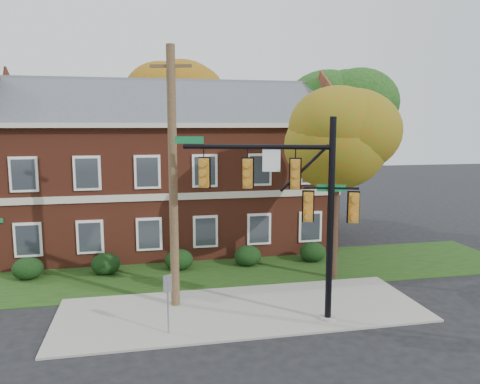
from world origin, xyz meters
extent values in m
plane|color=black|center=(0.00, 0.00, 0.00)|extent=(120.00, 120.00, 0.00)
cube|color=gray|center=(0.00, 1.00, 0.04)|extent=(14.00, 5.00, 0.08)
cube|color=#193811|center=(0.00, 6.00, 0.02)|extent=(30.00, 6.00, 0.04)
cube|color=maroon|center=(-2.00, 12.00, 3.50)|extent=(18.00, 8.00, 7.00)
cube|color=beige|center=(-2.00, 12.00, 7.12)|extent=(18.80, 8.80, 0.24)
cube|color=beige|center=(-2.00, 7.97, 3.50)|extent=(18.00, 0.12, 0.35)
ellipsoid|color=black|center=(-9.00, 6.70, 0.53)|extent=(1.40, 1.26, 1.05)
ellipsoid|color=black|center=(-5.50, 6.70, 0.53)|extent=(1.40, 1.26, 1.05)
ellipsoid|color=black|center=(-2.00, 6.70, 0.53)|extent=(1.40, 1.26, 1.05)
ellipsoid|color=black|center=(1.50, 6.70, 0.53)|extent=(1.40, 1.26, 1.05)
ellipsoid|color=black|center=(5.00, 6.70, 0.53)|extent=(1.40, 1.26, 1.05)
cylinder|color=black|center=(5.00, 4.00, 2.88)|extent=(0.36, 0.36, 5.76)
ellipsoid|color=#9B490D|center=(5.00, 4.00, 6.48)|extent=(4.25, 4.25, 3.60)
ellipsoid|color=#9B490D|center=(5.62, 3.62, 7.08)|extent=(3.50, 3.50, 3.00)
cylinder|color=black|center=(9.00, 13.00, 3.52)|extent=(0.36, 0.36, 7.04)
ellipsoid|color=#0E3613|center=(9.00, 13.00, 7.92)|extent=(5.95, 5.95, 5.04)
ellipsoid|color=#0E3613|center=(9.88, 12.47, 8.52)|extent=(4.90, 4.90, 4.20)
cylinder|color=black|center=(-1.00, 20.00, 3.84)|extent=(0.36, 0.36, 7.68)
ellipsoid|color=#B84D0F|center=(-1.00, 20.00, 8.64)|extent=(6.46, 6.46, 5.47)
ellipsoid|color=#B84D0F|center=(-0.05, 19.43, 9.24)|extent=(5.32, 5.32, 4.56)
cylinder|color=gray|center=(2.87, -0.56, 0.08)|extent=(0.59, 0.59, 0.17)
cylinder|color=black|center=(2.87, -0.56, 3.71)|extent=(0.30, 0.30, 7.43)
cylinder|color=black|center=(0.36, 0.29, 6.37)|extent=(5.08, 1.86, 0.17)
cylinder|color=black|center=(2.87, -0.56, 4.93)|extent=(1.84, 0.69, 0.08)
cube|color=#B3731C|center=(-1.45, 0.91, 5.41)|extent=(0.54, 0.45, 1.23)
cube|color=#B3731C|center=(0.06, 0.39, 5.41)|extent=(0.54, 0.45, 1.23)
cube|color=#B3731C|center=(1.66, -0.15, 5.41)|extent=(0.54, 0.45, 1.23)
cube|color=silver|center=(0.86, 0.12, 5.89)|extent=(0.62, 0.24, 0.80)
cube|color=#0E6C36|center=(-1.95, 1.08, 6.60)|extent=(1.02, 0.38, 0.25)
cube|color=#B3731C|center=(2.12, -0.30, 4.24)|extent=(0.54, 0.45, 1.23)
cube|color=#B3731C|center=(3.62, -0.81, 4.24)|extent=(0.54, 0.45, 1.23)
cube|color=#0E6C36|center=(2.87, -0.56, 4.93)|extent=(0.97, 0.36, 0.24)
cylinder|color=#4D3724|center=(-2.50, 2.00, 5.04)|extent=(0.42, 0.42, 10.08)
cube|color=#4D3724|center=(-2.50, 2.00, 9.30)|extent=(1.54, 0.55, 0.11)
cylinder|color=slate|center=(-2.92, -0.55, 1.07)|extent=(0.08, 0.08, 2.13)
cube|color=slate|center=(-2.92, -0.55, 1.84)|extent=(0.30, 0.17, 0.60)
camera|label=1|loc=(-3.61, -15.87, 7.14)|focal=35.00mm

